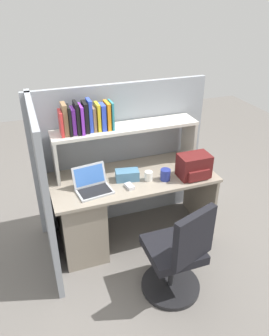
% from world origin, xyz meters
% --- Properties ---
extents(ground_plane, '(8.00, 8.00, 0.00)m').
position_xyz_m(ground_plane, '(0.00, 0.00, 0.00)').
color(ground_plane, slate).
extents(desk, '(1.60, 0.70, 0.73)m').
position_xyz_m(desk, '(-0.39, 0.00, 0.40)').
color(desk, gray).
rests_on(desk, ground_plane).
extents(cubicle_partition_rear, '(1.84, 0.05, 1.55)m').
position_xyz_m(cubicle_partition_rear, '(0.00, 0.38, 0.78)').
color(cubicle_partition_rear, gray).
rests_on(cubicle_partition_rear, ground_plane).
extents(cubicle_partition_left, '(0.05, 1.06, 1.55)m').
position_xyz_m(cubicle_partition_left, '(-0.85, -0.05, 0.78)').
color(cubicle_partition_left, gray).
rests_on(cubicle_partition_left, ground_plane).
extents(overhead_hutch, '(1.44, 0.28, 0.45)m').
position_xyz_m(overhead_hutch, '(0.00, 0.20, 1.08)').
color(overhead_hutch, '#BCB7AC').
rests_on(overhead_hutch, desk).
extents(reference_books_on_shelf, '(0.49, 0.19, 0.30)m').
position_xyz_m(reference_books_on_shelf, '(-0.39, 0.20, 1.31)').
color(reference_books_on_shelf, red).
rests_on(reference_books_on_shelf, overhead_hutch).
extents(laptop, '(0.34, 0.30, 0.22)m').
position_xyz_m(laptop, '(-0.42, -0.11, 0.78)').
color(laptop, '#B7BABF').
rests_on(laptop, desk).
extents(backpack, '(0.30, 0.23, 0.23)m').
position_xyz_m(backpack, '(0.56, -0.20, 0.84)').
color(backpack, '#591919').
rests_on(backpack, desk).
extents(computer_mouse, '(0.08, 0.11, 0.03)m').
position_xyz_m(computer_mouse, '(-0.10, -0.18, 0.75)').
color(computer_mouse, silver).
rests_on(computer_mouse, desk).
extents(paper_cup, '(0.08, 0.08, 0.09)m').
position_xyz_m(paper_cup, '(0.12, -0.12, 0.78)').
color(paper_cup, white).
rests_on(paper_cup, desk).
extents(tissue_box, '(0.24, 0.16, 0.10)m').
position_xyz_m(tissue_box, '(-0.07, -0.04, 0.78)').
color(tissue_box, teal).
rests_on(tissue_box, desk).
extents(snack_canister, '(0.10, 0.10, 0.11)m').
position_xyz_m(snack_canister, '(0.27, -0.16, 0.79)').
color(snack_canister, navy).
rests_on(snack_canister, desk).
extents(office_chair, '(0.52, 0.54, 0.93)m').
position_xyz_m(office_chair, '(0.10, -0.84, 0.39)').
color(office_chair, black).
rests_on(office_chair, ground_plane).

